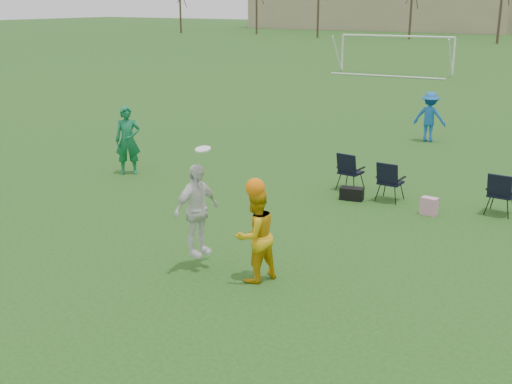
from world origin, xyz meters
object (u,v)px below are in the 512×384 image
Objects in this scene: fielder_green_near at (128,140)px; center_contest at (229,223)px; goal_left at (397,44)px; fielder_blue at (430,117)px.

fielder_green_near is 0.83× the size of center_contest.
center_contest is 33.29m from goal_left.
fielder_blue is at bearing 15.97° from fielder_green_near.
goal_left is at bearing 105.31° from center_contest.
goal_left reaches higher than center_contest.
fielder_green_near reaches higher than fielder_blue.
center_contest is (0.48, -12.77, 0.12)m from fielder_blue.
fielder_green_near is at bearing 53.18° from fielder_blue.
center_contest is (6.21, -4.19, 0.02)m from fielder_green_near.
center_contest is at bearing -74.33° from fielder_green_near.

